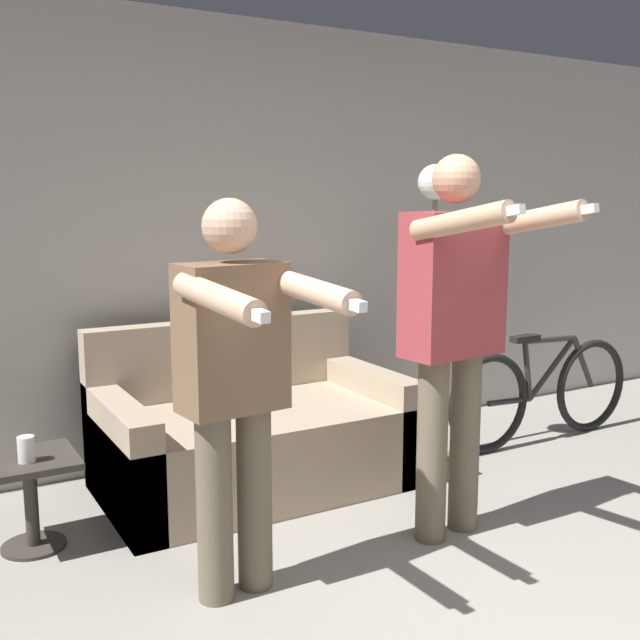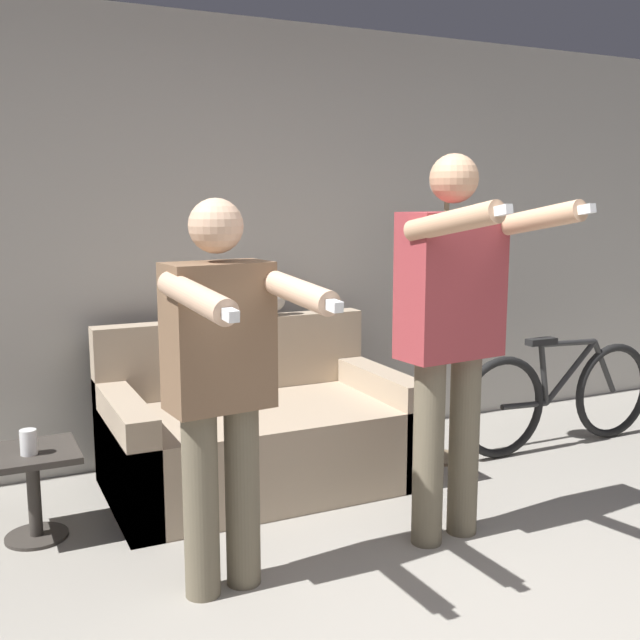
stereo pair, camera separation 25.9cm
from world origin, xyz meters
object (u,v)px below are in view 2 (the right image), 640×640
object	(u,v)px
couch	(257,434)
person_right	(453,321)
side_table	(33,476)
cup	(28,442)
floor_lamp	(446,235)
cat	(257,303)
bicycle	(560,396)
person_left	(222,375)

from	to	relation	value
couch	person_right	size ratio (longest dim) A/B	0.92
side_table	person_right	bearing A→B (deg)	-25.80
couch	cup	xyz separation A→B (m)	(-1.19, -0.25, 0.20)
floor_lamp	cup	bearing A→B (deg)	-176.93
person_right	cat	world-z (taller)	person_right
floor_lamp	bicycle	world-z (taller)	floor_lamp
person_left	person_right	size ratio (longest dim) A/B	0.89
cat	cup	distance (m)	1.54
person_right	floor_lamp	bearing A→B (deg)	51.08
cat	bicycle	world-z (taller)	cat
floor_lamp	bicycle	bearing A→B (deg)	-9.13
person_left	side_table	bearing A→B (deg)	121.76
floor_lamp	cat	bearing A→B (deg)	153.78
couch	cup	size ratio (longest dim) A/B	14.10
person_left	bicycle	distance (m)	2.64
couch	person_left	size ratio (longest dim) A/B	1.03
couch	cup	bearing A→B (deg)	-168.20
person_right	cat	xyz separation A→B (m)	(-0.40, 1.38, -0.07)
couch	side_table	size ratio (longest dim) A/B	3.80
bicycle	cat	bearing A→B (deg)	161.07
side_table	couch	bearing A→B (deg)	9.43
person_left	cat	size ratio (longest dim) A/B	3.11
cat	bicycle	bearing A→B (deg)	-18.93
floor_lamp	bicycle	size ratio (longest dim) A/B	1.14
couch	cup	world-z (taller)	couch
floor_lamp	side_table	world-z (taller)	floor_lamp
person_left	person_right	bearing A→B (deg)	-5.63
couch	floor_lamp	world-z (taller)	floor_lamp
couch	bicycle	size ratio (longest dim) A/B	1.05
person_left	floor_lamp	world-z (taller)	floor_lamp
couch	person_left	distance (m)	1.31
person_left	cup	distance (m)	1.10
cat	side_table	world-z (taller)	cat
cat	person_right	bearing A→B (deg)	-73.98
person_right	cup	world-z (taller)	person_right
couch	person_right	bearing A→B (deg)	-62.09
person_right	bicycle	size ratio (longest dim) A/B	1.14
couch	person_right	xyz separation A→B (m)	(0.54, -1.02, 0.75)
couch	side_table	xyz separation A→B (m)	(-1.17, -0.19, 0.02)
couch	person_right	distance (m)	1.38
person_right	floor_lamp	world-z (taller)	floor_lamp
cat	side_table	xyz separation A→B (m)	(-1.32, -0.56, -0.65)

